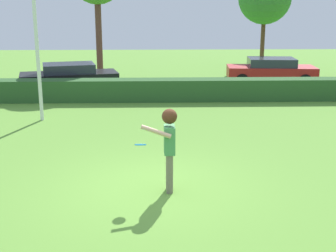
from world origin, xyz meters
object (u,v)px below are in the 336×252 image
at_px(parked_car_black, 69,76).
at_px(parked_car_red, 271,70).
at_px(person, 169,140).
at_px(frisbee, 140,145).
at_px(lamppost, 34,1).

distance_m(parked_car_black, parked_car_red, 9.62).
height_order(person, parked_car_black, person).
bearing_deg(person, parked_car_red, 67.68).
xyz_separation_m(frisbee, parked_car_red, (5.97, 13.37, -0.41)).
distance_m(lamppost, parked_car_black, 6.06).
relative_size(lamppost, parked_car_red, 1.65).
xyz_separation_m(parked_car_black, parked_car_red, (9.45, 1.79, 0.00)).
bearing_deg(lamppost, parked_car_black, 89.63).
height_order(person, parked_car_red, person).
distance_m(person, parked_car_red, 14.20).
relative_size(frisbee, parked_car_black, 0.05).
bearing_deg(frisbee, parked_car_black, 106.73).
distance_m(frisbee, parked_car_red, 14.65).
bearing_deg(person, parked_car_black, 109.67).
bearing_deg(parked_car_black, frisbee, -73.27).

